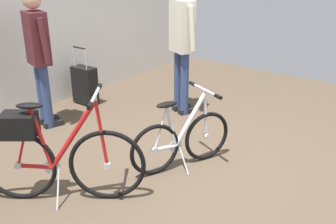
# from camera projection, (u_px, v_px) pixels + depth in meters

# --- Properties ---
(ground_plane) EXTENTS (7.46, 7.46, 0.00)m
(ground_plane) POSITION_uv_depth(u_px,v_px,m) (196.00, 171.00, 3.88)
(ground_plane) COLOR brown
(folding_bike_foreground) EXTENTS (1.06, 0.59, 0.80)m
(folding_bike_foreground) POSITION_uv_depth(u_px,v_px,m) (182.00, 139.00, 3.86)
(folding_bike_foreground) COLOR black
(folding_bike_foreground) RESTS_ON ground_plane
(display_bike_left) EXTENTS (0.90, 1.15, 0.99)m
(display_bike_left) POSITION_uv_depth(u_px,v_px,m) (53.00, 154.00, 3.29)
(display_bike_left) COLOR black
(display_bike_left) RESTS_ON ground_plane
(visitor_near_wall) EXTENTS (0.36, 0.49, 1.73)m
(visitor_near_wall) POSITION_uv_depth(u_px,v_px,m) (182.00, 39.00, 4.94)
(visitor_near_wall) COLOR navy
(visitor_near_wall) RESTS_ON ground_plane
(visitor_browsing) EXTENTS (0.34, 0.51, 1.64)m
(visitor_browsing) POSITION_uv_depth(u_px,v_px,m) (39.00, 52.00, 4.56)
(visitor_browsing) COLOR navy
(visitor_browsing) RESTS_ON ground_plane
(rolling_suitcase) EXTENTS (0.19, 0.36, 0.83)m
(rolling_suitcase) POSITION_uv_depth(u_px,v_px,m) (85.00, 85.00, 5.50)
(rolling_suitcase) COLOR black
(rolling_suitcase) RESTS_ON ground_plane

